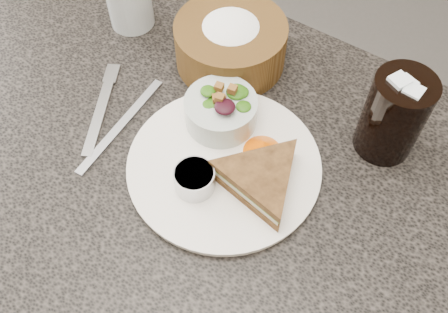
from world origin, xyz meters
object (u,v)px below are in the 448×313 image
at_px(salad_bowl, 221,108).
at_px(bread_basket, 231,38).
at_px(sandwich, 261,179).
at_px(cola_glass, 395,113).
at_px(dressing_ramekin, 195,179).
at_px(dining_table, 197,255).
at_px(dinner_plate, 224,166).

distance_m(salad_bowl, bread_basket, 0.14).
height_order(sandwich, salad_bowl, salad_bowl).
xyz_separation_m(salad_bowl, cola_glass, (0.22, 0.11, 0.03)).
bearing_deg(sandwich, dressing_ramekin, -137.21).
xyz_separation_m(dressing_ramekin, bread_basket, (-0.10, 0.24, 0.02)).
bearing_deg(dining_table, bread_basket, 104.71).
distance_m(dinner_plate, cola_glass, 0.25).
relative_size(dinner_plate, sandwich, 1.86).
height_order(dining_table, dinner_plate, dinner_plate).
bearing_deg(salad_bowl, cola_glass, 25.77).
distance_m(dinner_plate, bread_basket, 0.22).
height_order(dinner_plate, sandwich, sandwich).
xyz_separation_m(dinner_plate, sandwich, (0.06, -0.00, 0.03)).
bearing_deg(bread_basket, sandwich, -47.34).
xyz_separation_m(dressing_ramekin, cola_glass, (0.19, 0.22, 0.04)).
relative_size(salad_bowl, dressing_ramekin, 1.90).
distance_m(salad_bowl, cola_glass, 0.25).
xyz_separation_m(dinner_plate, dressing_ramekin, (-0.01, -0.05, 0.02)).
relative_size(dressing_ramekin, cola_glass, 0.39).
bearing_deg(dining_table, sandwich, 5.00).
relative_size(dining_table, dressing_ramekin, 17.47).
bearing_deg(dinner_plate, salad_bowl, 127.23).
bearing_deg(dining_table, dressing_ramekin, -40.24).
bearing_deg(dinner_plate, dressing_ramekin, -103.75).
xyz_separation_m(dining_table, dressing_ramekin, (0.05, -0.04, 0.40)).
xyz_separation_m(dining_table, cola_glass, (0.23, 0.18, 0.45)).
distance_m(bread_basket, cola_glass, 0.29).
relative_size(dinner_plate, dressing_ramekin, 4.84).
height_order(dining_table, salad_bowl, salad_bowl).
distance_m(dining_table, dinner_plate, 0.39).
bearing_deg(sandwich, salad_bowl, 159.06).
distance_m(dinner_plate, sandwich, 0.07).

